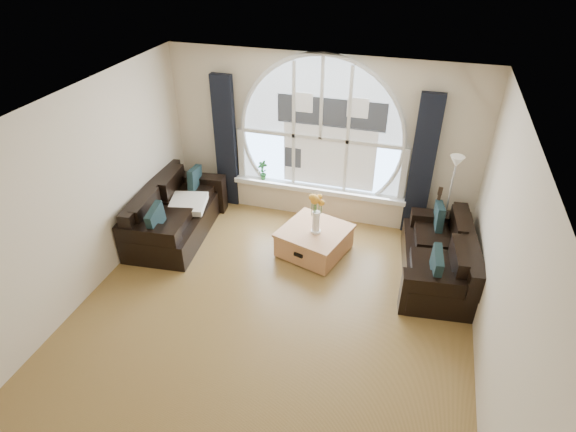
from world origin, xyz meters
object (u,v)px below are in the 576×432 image
Objects in this scene: sofa_right at (438,254)px; coffee_chest at (314,240)px; potted_plant at (263,170)px; floor_lamp at (447,206)px; vase_flowers at (317,210)px; sofa_left at (176,212)px; guitar at (435,214)px.

coffee_chest is at bearing 170.84° from sofa_right.
coffee_chest is 1.65m from potted_plant.
sofa_right is at bearing 14.21° from coffee_chest.
floor_lamp is 3.04m from potted_plant.
sofa_left is at bearing -178.08° from vase_flowers.
guitar is (-0.09, 0.83, 0.13)m from sofa_right.
vase_flowers is 1.87m from guitar.
floor_lamp is 0.35m from guitar.
sofa_left is 1.61m from potted_plant.
floor_lamp is (4.06, 0.70, 0.40)m from sofa_left.
sofa_left is 2.29m from vase_flowers.
potted_plant is (-1.20, 1.10, -0.09)m from vase_flowers.
vase_flowers is 1.91m from floor_lamp.
sofa_right is 1.80m from coffee_chest.
sofa_right is 1.80m from vase_flowers.
floor_lamp is at bearing 79.83° from sofa_right.
sofa_left is at bearing -170.16° from floor_lamp.
guitar is (1.67, 0.80, -0.27)m from vase_flowers.
guitar is at bearing 40.61° from coffee_chest.
sofa_right is 1.89× the size of coffee_chest.
sofa_left is 1.77× the size of guitar.
sofa_right reaches higher than coffee_chest.
floor_lamp reaches higher than guitar.
vase_flowers is 1.63m from potted_plant.
coffee_chest is at bearing -143.20° from guitar.
floor_lamp is 4.78× the size of potted_plant.
floor_lamp is at bearing 19.24° from vase_flowers.
sofa_left is 1.07× the size of sofa_right.
floor_lamp reaches higher than potted_plant.
sofa_right is 3.18m from potted_plant.
guitar is (1.70, 0.75, 0.30)m from coffee_chest.
sofa_left is 2.02× the size of coffee_chest.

